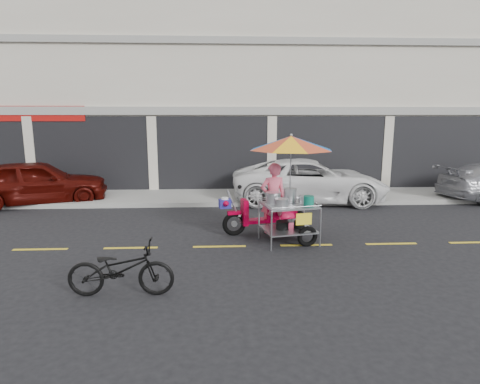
{
  "coord_description": "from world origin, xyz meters",
  "views": [
    {
      "loc": [
        -1.96,
        -8.75,
        2.96
      ],
      "look_at": [
        -1.5,
        0.6,
        1.15
      ],
      "focal_mm": 30.0,
      "sensor_mm": 36.0,
      "label": 1
    }
  ],
  "objects_px": {
    "white_pickup": "(310,181)",
    "food_vendor_rig": "(283,173)",
    "near_bicycle": "(121,269)",
    "maroon_sedan": "(37,182)"
  },
  "relations": [
    {
      "from": "maroon_sedan",
      "to": "food_vendor_rig",
      "type": "bearing_deg",
      "value": -137.48
    },
    {
      "from": "near_bicycle",
      "to": "food_vendor_rig",
      "type": "xyz_separation_m",
      "value": [
        3.14,
        3.0,
        1.14
      ]
    },
    {
      "from": "near_bicycle",
      "to": "food_vendor_rig",
      "type": "height_order",
      "value": "food_vendor_rig"
    },
    {
      "from": "food_vendor_rig",
      "to": "maroon_sedan",
      "type": "bearing_deg",
      "value": 140.31
    },
    {
      "from": "maroon_sedan",
      "to": "near_bicycle",
      "type": "bearing_deg",
      "value": -166.93
    },
    {
      "from": "near_bicycle",
      "to": "maroon_sedan",
      "type": "bearing_deg",
      "value": 32.48
    },
    {
      "from": "white_pickup",
      "to": "food_vendor_rig",
      "type": "height_order",
      "value": "food_vendor_rig"
    },
    {
      "from": "maroon_sedan",
      "to": "food_vendor_rig",
      "type": "xyz_separation_m",
      "value": [
        7.59,
        -4.13,
        0.85
      ]
    },
    {
      "from": "white_pickup",
      "to": "near_bicycle",
      "type": "distance_m",
      "value": 8.54
    },
    {
      "from": "maroon_sedan",
      "to": "white_pickup",
      "type": "height_order",
      "value": "maroon_sedan"
    }
  ]
}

